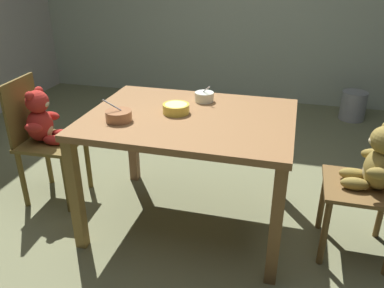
# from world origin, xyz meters

# --- Properties ---
(ground_plane) EXTENTS (5.20, 5.20, 0.04)m
(ground_plane) POSITION_xyz_m (0.00, 0.00, -0.02)
(ground_plane) COLOR #727551
(dining_table) EXTENTS (1.18, 0.90, 0.73)m
(dining_table) POSITION_xyz_m (0.00, 0.00, 0.63)
(dining_table) COLOR olive
(dining_table) RESTS_ON ground_plane
(teddy_chair_near_left) EXTENTS (0.40, 0.40, 0.85)m
(teddy_chair_near_left) POSITION_xyz_m (-1.03, 0.04, 0.53)
(teddy_chair_near_left) COLOR brown
(teddy_chair_near_left) RESTS_ON ground_plane
(teddy_chair_near_right) EXTENTS (0.40, 0.39, 0.88)m
(teddy_chair_near_right) POSITION_xyz_m (1.03, -0.03, 0.53)
(teddy_chair_near_right) COLOR brown
(teddy_chair_near_right) RESTS_ON ground_plane
(porridge_bowl_yellow_center) EXTENTS (0.16, 0.16, 0.05)m
(porridge_bowl_yellow_center) POSITION_xyz_m (-0.09, 0.02, 0.76)
(porridge_bowl_yellow_center) COLOR #DFC744
(porridge_bowl_yellow_center) RESTS_ON dining_table
(porridge_bowl_white_far_center) EXTENTS (0.12, 0.12, 0.12)m
(porridge_bowl_white_far_center) POSITION_xyz_m (0.02, 0.26, 0.76)
(porridge_bowl_white_far_center) COLOR silver
(porridge_bowl_white_far_center) RESTS_ON dining_table
(porridge_bowl_terracotta_near_left) EXTENTS (0.15, 0.15, 0.13)m
(porridge_bowl_terracotta_near_left) POSITION_xyz_m (-0.36, -0.18, 0.76)
(porridge_bowl_terracotta_near_left) COLOR #B07349
(porridge_bowl_terracotta_near_left) RESTS_ON dining_table
(metal_pail) EXTENTS (0.26, 0.26, 0.30)m
(metal_pail) POSITION_xyz_m (1.18, 2.15, 0.15)
(metal_pail) COLOR #93969B
(metal_pail) RESTS_ON ground_plane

